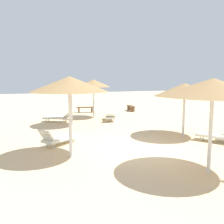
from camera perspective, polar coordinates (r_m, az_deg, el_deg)
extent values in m
plane|color=beige|center=(10.30, 6.01, -8.78)|extent=(80.00, 80.00, 0.00)
cylinder|color=silver|center=(8.19, 21.66, -4.67)|extent=(0.12, 0.12, 2.49)
cone|color=#9E7A4C|center=(8.01, 22.17, 5.28)|extent=(3.20, 3.20, 0.55)
cylinder|color=silver|center=(9.28, -9.54, -2.63)|extent=(0.12, 0.12, 2.54)
cone|color=#9E7A4C|center=(9.13, -9.75, 6.37)|extent=(2.82, 2.82, 0.56)
cylinder|color=silver|center=(12.97, 16.14, -0.76)|extent=(0.12, 0.12, 2.14)
cone|color=#9E7A4C|center=(12.85, 16.36, 4.95)|extent=(3.04, 3.04, 0.65)
cylinder|color=silver|center=(18.39, -4.25, 2.37)|extent=(0.12, 0.12, 2.38)
cone|color=#9E7A4C|center=(18.31, -4.29, 6.61)|extent=(2.50, 2.50, 0.55)
cylinder|color=silver|center=(15.48, -9.30, 1.18)|extent=(0.12, 0.12, 2.34)
cone|color=#9E7A4C|center=(15.39, -9.40, 6.04)|extent=(2.59, 2.59, 0.48)
cube|color=silver|center=(11.28, -11.69, -5.95)|extent=(1.76, 1.49, 0.12)
cube|color=silver|center=(10.70, -14.85, -5.24)|extent=(0.68, 0.74, 0.50)
cylinder|color=silver|center=(10.78, -13.18, -7.59)|extent=(0.06, 0.06, 0.22)
cylinder|color=silver|center=(11.10, -14.72, -7.19)|extent=(0.06, 0.06, 0.22)
cylinder|color=silver|center=(11.58, -8.75, -6.39)|extent=(0.06, 0.06, 0.22)
cylinder|color=silver|center=(11.88, -10.30, -6.06)|extent=(0.06, 0.06, 0.22)
cube|color=silver|center=(12.47, 22.60, -5.08)|extent=(1.46, 1.78, 0.12)
cylinder|color=silver|center=(12.86, 20.19, -5.35)|extent=(0.06, 0.06, 0.22)
cylinder|color=silver|center=(12.45, 19.62, -5.76)|extent=(0.06, 0.06, 0.22)
cube|color=silver|center=(17.23, -0.54, -1.03)|extent=(1.10, 1.81, 0.12)
cube|color=silver|center=(16.41, -0.36, -0.71)|extent=(0.76, 0.66, 0.38)
cylinder|color=silver|center=(16.68, 0.35, -1.91)|extent=(0.06, 0.06, 0.22)
cylinder|color=silver|center=(16.65, -1.16, -1.93)|extent=(0.06, 0.06, 0.22)
cylinder|color=silver|center=(17.86, 0.04, -1.26)|extent=(0.06, 0.06, 0.22)
cylinder|color=silver|center=(17.83, -1.37, -1.28)|extent=(0.06, 0.06, 0.22)
cube|color=silver|center=(17.10, -12.73, -1.29)|extent=(1.80, 1.35, 0.12)
cube|color=silver|center=(16.82, -10.18, -0.59)|extent=(0.73, 0.79, 0.40)
cylinder|color=silver|center=(17.15, -10.58, -1.78)|extent=(0.06, 0.06, 0.22)
cylinder|color=silver|center=(16.73, -11.03, -2.03)|extent=(0.06, 0.06, 0.22)
cylinder|color=silver|center=(17.54, -14.32, -1.68)|extent=(0.06, 0.06, 0.22)
cylinder|color=silver|center=(17.14, -14.85, -1.92)|extent=(0.06, 0.06, 0.22)
cube|color=brown|center=(22.12, 4.35, 1.37)|extent=(0.66, 1.55, 0.08)
cube|color=brown|center=(21.62, 4.71, 0.57)|extent=(0.38, 0.18, 0.41)
cube|color=brown|center=(22.68, 3.99, 0.91)|extent=(0.38, 0.18, 0.41)
cube|color=brown|center=(21.21, -6.15, 1.07)|extent=(1.55, 0.66, 0.08)
cube|color=brown|center=(21.21, -7.62, 0.38)|extent=(0.18, 0.38, 0.41)
cube|color=brown|center=(21.29, -4.67, 0.45)|extent=(0.18, 0.38, 0.41)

